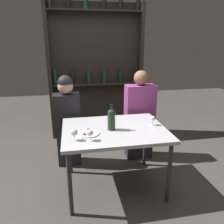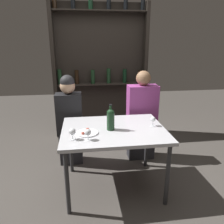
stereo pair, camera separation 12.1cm
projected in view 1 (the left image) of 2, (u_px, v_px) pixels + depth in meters
name	position (u px, v px, depth m)	size (l,w,h in m)	color
ground_plane	(114.00, 185.00, 2.64)	(10.00, 10.00, 0.00)	#47423D
dining_table	(114.00, 134.00, 2.43)	(1.13, 0.88, 0.74)	silver
wine_rack_wall	(96.00, 68.00, 3.82)	(1.63, 0.21, 2.40)	#28231E
wine_bottle	(111.00, 118.00, 2.34)	(0.08, 0.08, 0.29)	#19381E
wine_glass_0	(74.00, 133.00, 2.10)	(0.07, 0.07, 0.12)	silver
wine_glass_1	(153.00, 119.00, 2.49)	(0.06, 0.06, 0.11)	silver
wine_glass_2	(90.00, 133.00, 2.10)	(0.07, 0.07, 0.11)	silver
food_plate_0	(88.00, 133.00, 2.27)	(0.23, 0.23, 0.04)	white
seated_person_left	(68.00, 122.00, 2.97)	(0.35, 0.22, 1.25)	#26262B
seated_person_right	(139.00, 118.00, 3.15)	(0.41, 0.22, 1.29)	#26262B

